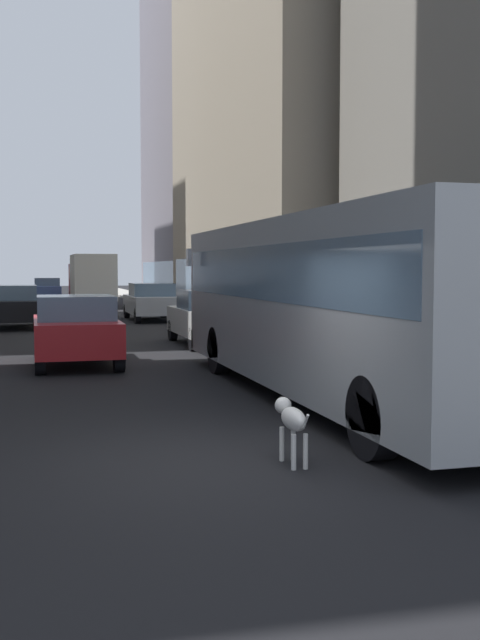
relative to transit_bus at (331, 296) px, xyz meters
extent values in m
plane|color=black|center=(-2.80, 31.35, -1.78)|extent=(120.00, 120.00, 0.00)
cube|color=#ADA89E|center=(2.90, 31.35, -1.70)|extent=(2.40, 110.00, 0.15)
cube|color=slate|center=(3.37, 23.45, -0.18)|extent=(0.08, 19.03, 2.40)
cube|color=slate|center=(9.10, 45.84, 11.69)|extent=(9.28, 20.40, 26.93)
cube|color=slate|center=(4.48, 45.84, -0.18)|extent=(0.08, 18.36, 2.40)
cube|color=#999EA3|center=(0.00, -0.01, -0.10)|extent=(2.55, 11.50, 2.75)
cube|color=slate|center=(0.00, -0.01, 0.39)|extent=(2.57, 11.04, 0.90)
cube|color=black|center=(0.00, 5.69, -1.23)|extent=(2.55, 0.16, 0.44)
cylinder|color=black|center=(-1.12, 3.54, -1.28)|extent=(0.30, 1.00, 1.00)
cylinder|color=black|center=(1.13, 3.54, -1.28)|extent=(0.30, 1.00, 1.00)
cylinder|color=black|center=(-1.12, -4.16, -1.28)|extent=(0.30, 1.00, 1.00)
cube|color=silver|center=(-1.45, 5.14, 0.72)|extent=(0.08, 0.24, 0.40)
cube|color=#4C6BB7|center=(-4.00, 42.09, -1.08)|extent=(1.80, 4.13, 0.75)
cube|color=slate|center=(-4.00, 41.89, -0.43)|extent=(1.66, 1.86, 0.55)
cylinder|color=black|center=(-4.79, 43.74, -1.46)|extent=(0.22, 0.64, 0.64)
cylinder|color=black|center=(-3.21, 43.74, -1.46)|extent=(0.22, 0.64, 0.64)
cylinder|color=black|center=(-4.79, 40.45, -1.46)|extent=(0.22, 0.64, 0.64)
cylinder|color=black|center=(-3.21, 40.45, -1.46)|extent=(0.22, 0.64, 0.64)
cube|color=#B7BABF|center=(0.00, 20.78, -1.08)|extent=(1.90, 4.53, 0.75)
cube|color=slate|center=(0.00, 20.55, -0.43)|extent=(1.74, 2.04, 0.55)
cylinder|color=black|center=(-0.84, 22.62, -1.46)|extent=(0.22, 0.64, 0.64)
cylinder|color=black|center=(0.84, 22.62, -1.46)|extent=(0.22, 0.64, 0.64)
cylinder|color=black|center=(-0.84, 18.93, -1.46)|extent=(0.22, 0.64, 0.64)
cylinder|color=black|center=(0.84, 18.93, -1.46)|extent=(0.22, 0.64, 0.64)
cube|color=black|center=(-5.60, 17.96, -1.08)|extent=(1.72, 4.10, 0.75)
cube|color=slate|center=(-5.60, 17.76, -0.43)|extent=(1.58, 1.85, 0.55)
cylinder|color=black|center=(-4.85, 19.60, -1.46)|extent=(0.22, 0.64, 0.64)
cylinder|color=black|center=(-4.85, 16.33, -1.46)|extent=(0.22, 0.64, 0.64)
cube|color=silver|center=(0.00, 9.68, -1.08)|extent=(1.70, 4.08, 0.75)
cube|color=slate|center=(0.00, 9.47, -0.43)|extent=(1.57, 1.84, 0.55)
cylinder|color=black|center=(-0.74, 11.30, -1.46)|extent=(0.22, 0.64, 0.64)
cylinder|color=black|center=(0.74, 11.30, -1.46)|extent=(0.22, 0.64, 0.64)
cylinder|color=black|center=(-0.74, 8.05, -1.46)|extent=(0.22, 0.64, 0.64)
cylinder|color=black|center=(0.74, 8.05, -1.46)|extent=(0.22, 0.64, 0.64)
cube|color=red|center=(-4.00, 5.90, -1.08)|extent=(1.87, 4.07, 0.75)
cube|color=slate|center=(-4.00, 5.70, -0.43)|extent=(1.72, 1.83, 0.55)
cylinder|color=black|center=(-4.83, 7.52, -1.46)|extent=(0.22, 0.64, 0.64)
cylinder|color=black|center=(-3.17, 7.52, -1.46)|extent=(0.22, 0.64, 0.64)
cylinder|color=black|center=(-4.83, 4.29, -1.46)|extent=(0.22, 0.64, 0.64)
cylinder|color=black|center=(-3.17, 4.29, -1.46)|extent=(0.22, 0.64, 0.64)
cube|color=#A51919|center=(-1.60, 36.42, -0.28)|extent=(2.30, 2.00, 2.10)
cube|color=silver|center=(-1.60, 32.67, -0.03)|extent=(2.30, 5.50, 2.60)
cylinder|color=black|center=(-2.61, 36.42, -1.33)|extent=(0.28, 0.90, 0.90)
cylinder|color=black|center=(-0.59, 36.42, -1.33)|extent=(0.28, 0.90, 0.90)
cylinder|color=black|center=(-2.61, 30.92, -1.33)|extent=(0.28, 0.90, 0.90)
cylinder|color=black|center=(-0.59, 30.92, -1.33)|extent=(0.28, 0.90, 0.90)
ellipsoid|color=white|center=(-2.11, -4.13, -1.25)|extent=(0.22, 0.60, 0.26)
sphere|color=white|center=(-2.11, -3.75, -1.16)|extent=(0.20, 0.20, 0.20)
sphere|color=black|center=(-2.17, -3.73, -1.14)|extent=(0.07, 0.07, 0.07)
sphere|color=black|center=(-2.05, -3.73, -1.14)|extent=(0.07, 0.07, 0.07)
cylinder|color=white|center=(-2.11, -4.53, -1.20)|extent=(0.03, 0.16, 0.19)
cylinder|color=white|center=(-2.18, -3.92, -1.58)|extent=(0.06, 0.06, 0.40)
cylinder|color=white|center=(-2.04, -3.92, -1.58)|extent=(0.06, 0.06, 0.40)
cylinder|color=white|center=(-2.18, -4.34, -1.58)|extent=(0.06, 0.06, 0.40)
cylinder|color=white|center=(-2.04, -4.34, -1.58)|extent=(0.06, 0.06, 0.40)
sphere|color=black|center=(-2.06, -4.03, -1.21)|extent=(0.04, 0.04, 0.04)
sphere|color=black|center=(-2.17, -4.21, -1.23)|extent=(0.04, 0.04, 0.04)
sphere|color=black|center=(-2.09, -4.31, -1.19)|extent=(0.04, 0.04, 0.04)
cylinder|color=#1E1E2D|center=(3.45, 6.07, -1.20)|extent=(0.28, 0.28, 0.85)
cylinder|color=#B2A58C|center=(3.45, 6.07, -0.47)|extent=(0.34, 0.34, 0.62)
sphere|color=tan|center=(3.45, 6.07, -0.05)|extent=(0.22, 0.22, 0.22)
cube|color=#59331E|center=(3.67, 6.07, -0.73)|extent=(0.12, 0.24, 0.20)
sphere|color=red|center=(2.10, -1.16, 1.64)|extent=(0.11, 0.11, 0.11)
sphere|color=orange|center=(2.10, -1.16, 1.42)|extent=(0.11, 0.11, 0.11)
sphere|color=green|center=(2.10, -1.16, 1.20)|extent=(0.11, 0.11, 0.11)
camera|label=1|loc=(-4.94, -12.28, 0.46)|focal=43.03mm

